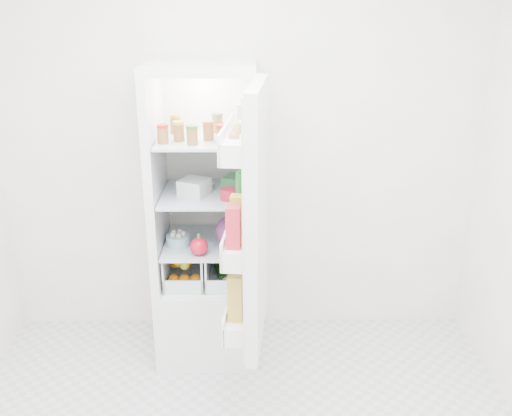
{
  "coord_description": "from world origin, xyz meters",
  "views": [
    {
      "loc": [
        0.07,
        -1.95,
        2.15
      ],
      "look_at": [
        0.1,
        0.95,
        1.05
      ],
      "focal_mm": 40.0,
      "sensor_mm": 36.0,
      "label": 1
    }
  ],
  "objects_px": {
    "mushroom_bowl": "(178,240)",
    "fridge_door": "(251,225)",
    "refrigerator": "(207,249)",
    "red_cabbage": "(231,231)"
  },
  "relations": [
    {
      "from": "fridge_door",
      "to": "refrigerator",
      "type": "bearing_deg",
      "value": 28.77
    },
    {
      "from": "mushroom_bowl",
      "to": "fridge_door",
      "type": "distance_m",
      "value": 0.74
    },
    {
      "from": "fridge_door",
      "to": "red_cabbage",
      "type": "bearing_deg",
      "value": 18.61
    },
    {
      "from": "refrigerator",
      "to": "red_cabbage",
      "type": "height_order",
      "value": "refrigerator"
    },
    {
      "from": "red_cabbage",
      "to": "fridge_door",
      "type": "relative_size",
      "value": 0.14
    },
    {
      "from": "refrigerator",
      "to": "mushroom_bowl",
      "type": "bearing_deg",
      "value": -143.26
    },
    {
      "from": "fridge_door",
      "to": "mushroom_bowl",
      "type": "bearing_deg",
      "value": 45.48
    },
    {
      "from": "mushroom_bowl",
      "to": "fridge_door",
      "type": "xyz_separation_m",
      "value": [
        0.43,
        -0.52,
        0.31
      ]
    },
    {
      "from": "refrigerator",
      "to": "red_cabbage",
      "type": "distance_m",
      "value": 0.27
    },
    {
      "from": "mushroom_bowl",
      "to": "fridge_door",
      "type": "height_order",
      "value": "fridge_door"
    }
  ]
}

